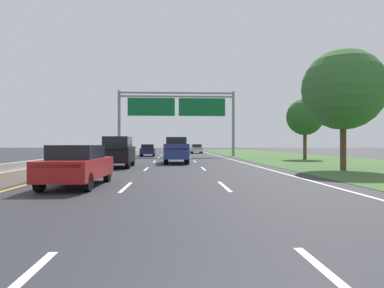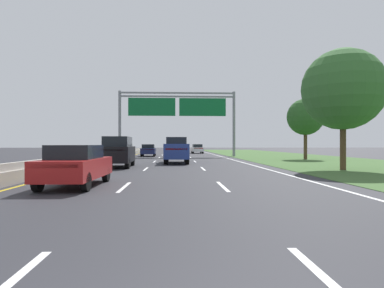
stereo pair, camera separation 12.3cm
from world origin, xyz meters
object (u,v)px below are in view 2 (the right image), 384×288
car_gold_centre_lane_sedan (175,148)px  car_white_right_lane_sedan (197,149)px  car_red_left_lane_sedan (76,165)px  car_black_left_lane_suv (118,151)px  car_navy_left_lane_sedan (148,150)px  roadside_tree_mid (305,117)px  pickup_truck_blue (176,150)px  roadside_tree_near (343,89)px  overhead_sign_gantry (177,110)px

car_gold_centre_lane_sedan → car_white_right_lane_sedan: (3.80, -3.81, 0.00)m
car_red_left_lane_sedan → car_black_left_lane_suv: bearing=2.1°
car_gold_centre_lane_sedan → car_navy_left_lane_sedan: (-3.49, -16.98, 0.00)m
car_navy_left_lane_sedan → car_gold_centre_lane_sedan: bearing=-12.9°
car_black_left_lane_suv → roadside_tree_mid: size_ratio=0.74×
car_black_left_lane_suv → car_navy_left_lane_sedan: size_ratio=1.07×
car_navy_left_lane_sedan → pickup_truck_blue: bearing=-168.3°
car_red_left_lane_sedan → car_navy_left_lane_sedan: bearing=0.7°
car_navy_left_lane_sedan → roadside_tree_near: size_ratio=0.59×
pickup_truck_blue → car_black_left_lane_suv: bearing=140.2°
overhead_sign_gantry → car_black_left_lane_suv: size_ratio=3.18×
pickup_truck_blue → car_white_right_lane_sedan: 29.11m
overhead_sign_gantry → car_white_right_lane_sedan: (3.50, 14.24, -5.19)m
pickup_truck_blue → car_white_right_lane_sedan: pickup_truck_blue is taller
car_red_left_lane_sedan → roadside_tree_near: size_ratio=0.59×
pickup_truck_blue → car_red_left_lane_sedan: size_ratio=1.22×
car_white_right_lane_sedan → car_black_left_lane_suv: bearing=165.5°
overhead_sign_gantry → car_red_left_lane_sedan: bearing=-97.7°
car_black_left_lane_suv → roadside_tree_mid: (17.58, 10.92, 3.34)m
car_red_left_lane_sedan → roadside_tree_mid: size_ratio=0.70×
overhead_sign_gantry → roadside_tree_mid: 15.96m
car_gold_centre_lane_sedan → roadside_tree_near: (10.40, -40.80, 4.16)m
roadside_tree_near → roadside_tree_mid: roadside_tree_near is taller
car_gold_centre_lane_sedan → car_navy_left_lane_sedan: bearing=169.9°
car_white_right_lane_sedan → roadside_tree_mid: roadside_tree_mid is taller
roadside_tree_mid → car_red_left_lane_sedan: bearing=-129.2°
pickup_truck_blue → roadside_tree_near: 13.64m
car_white_right_lane_sedan → roadside_tree_near: size_ratio=0.59×
car_navy_left_lane_sedan → roadside_tree_near: bearing=-151.1°
roadside_tree_near → roadside_tree_mid: 14.55m
pickup_truck_blue → roadside_tree_near: (10.26, -8.11, 3.90)m
overhead_sign_gantry → car_black_left_lane_suv: (-4.21, -19.50, -4.91)m
car_red_left_lane_sedan → car_navy_left_lane_sedan: 30.97m
overhead_sign_gantry → roadside_tree_near: (10.10, -22.75, -1.03)m
pickup_truck_blue → car_navy_left_lane_sedan: pickup_truck_blue is taller
car_white_right_lane_sedan → car_black_left_lane_suv: (-7.71, -33.74, 0.28)m
car_white_right_lane_sedan → car_red_left_lane_sedan: (-7.53, -44.15, 0.00)m
overhead_sign_gantry → car_white_right_lane_sedan: 15.55m
pickup_truck_blue → roadside_tree_mid: size_ratio=0.85×
pickup_truck_blue → car_white_right_lane_sedan: bearing=-7.2°
pickup_truck_blue → roadside_tree_near: roadside_tree_near is taller
overhead_sign_gantry → car_gold_centre_lane_sedan: 18.78m
car_white_right_lane_sedan → roadside_tree_mid: (9.87, -22.82, 3.62)m
pickup_truck_blue → car_black_left_lane_suv: (-4.05, -4.86, 0.02)m
overhead_sign_gantry → roadside_tree_mid: (13.37, -8.58, -1.57)m
overhead_sign_gantry → roadside_tree_mid: overhead_sign_gantry is taller
roadside_tree_mid → pickup_truck_blue: bearing=-155.9°
pickup_truck_blue → car_navy_left_lane_sedan: bearing=13.0°
pickup_truck_blue → car_black_left_lane_suv: 6.33m
car_gold_centre_lane_sedan → car_navy_left_lane_sedan: 17.33m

